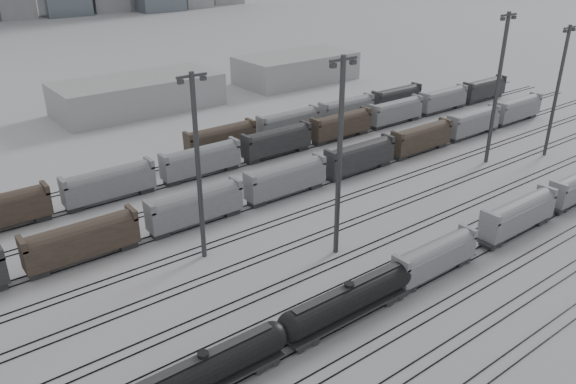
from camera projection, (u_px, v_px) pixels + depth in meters
ground at (395, 302)px, 66.77m from camera, size 900.00×900.00×0.00m
tracks at (303, 244)px, 79.36m from camera, size 220.00×71.50×0.16m
tank_car_a at (204, 371)px, 52.40m from camera, size 18.81×3.13×4.65m
tank_car_b at (348, 300)px, 62.55m from camera, size 19.30×3.22×4.77m
hopper_car_a at (435, 256)px, 70.71m from camera, size 13.51×2.68×4.83m
hopper_car_b at (518, 213)px, 80.82m from camera, size 15.08×3.00×5.39m
light_mast_b at (198, 165)px, 70.92m from camera, size 4.03×0.65×25.21m
light_mast_c at (340, 155)px, 71.60m from camera, size 4.31×0.69×26.95m
light_mast_d at (498, 86)px, 102.24m from camera, size 4.46×0.71×27.90m
light_mast_e at (557, 89)px, 106.22m from camera, size 4.03×0.64×25.18m
bg_string_near at (286, 180)px, 93.13m from camera, size 151.00×3.00×5.60m
bg_string_mid at (277, 142)px, 110.21m from camera, size 151.00×3.00×5.60m
bg_string_far at (318, 117)px, 125.68m from camera, size 66.00×3.00×5.60m
warehouse_mid at (138, 94)px, 139.18m from camera, size 40.00×18.00×8.00m
warehouse_right at (296, 68)px, 166.89m from camera, size 35.00×18.00×8.00m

